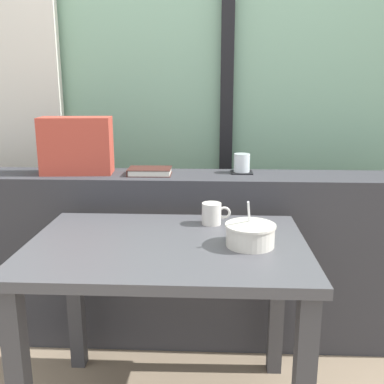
{
  "coord_description": "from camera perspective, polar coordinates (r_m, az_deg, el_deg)",
  "views": [
    {
      "loc": [
        0.15,
        -1.45,
        1.24
      ],
      "look_at": [
        0.06,
        0.4,
        0.78
      ],
      "focal_mm": 41.54,
      "sensor_mm": 36.0,
      "label": 1
    }
  ],
  "objects": [
    {
      "name": "outdoor_backdrop",
      "position": [
        2.58,
        -0.6,
        17.44
      ],
      "size": [
        4.8,
        0.08,
        2.8
      ],
      "primitive_type": "cube",
      "color": "#84B293",
      "rests_on": "ground"
    },
    {
      "name": "curtain_left_panel",
      "position": [
        2.71,
        -22.33,
        13.09
      ],
      "size": [
        0.56,
        0.06,
        2.5
      ],
      "primitive_type": "cube",
      "color": "silver",
      "rests_on": "ground"
    },
    {
      "name": "window_divider_post",
      "position": [
        2.5,
        4.53,
        15.21
      ],
      "size": [
        0.07,
        0.05,
        2.6
      ],
      "primitive_type": "cube",
      "color": "black",
      "rests_on": "ground"
    },
    {
      "name": "dark_console_ledge",
      "position": [
        2.17,
        -1.41,
        -8.5
      ],
      "size": [
        2.8,
        0.28,
        0.83
      ],
      "primitive_type": "cube",
      "color": "#38383D",
      "rests_on": "ground"
    },
    {
      "name": "breakfast_table",
      "position": [
        1.6,
        -3.16,
        -10.47
      ],
      "size": [
        0.97,
        0.68,
        0.7
      ],
      "color": "#414145",
      "rests_on": "ground"
    },
    {
      "name": "coaster_square",
      "position": [
        2.1,
        6.38,
        2.54
      ],
      "size": [
        0.1,
        0.1,
        0.0
      ],
      "primitive_type": "cube",
      "color": "black",
      "rests_on": "dark_console_ledge"
    },
    {
      "name": "juice_glass",
      "position": [
        2.09,
        6.41,
        3.66
      ],
      "size": [
        0.07,
        0.07,
        0.09
      ],
      "color": "white",
      "rests_on": "coaster_square"
    },
    {
      "name": "closed_book",
      "position": [
        2.05,
        -5.48,
        2.66
      ],
      "size": [
        0.2,
        0.14,
        0.03
      ],
      "color": "#47231E",
      "rests_on": "dark_console_ledge"
    },
    {
      "name": "throw_pillow",
      "position": [
        2.11,
        -14.61,
        5.78
      ],
      "size": [
        0.33,
        0.17,
        0.26
      ],
      "primitive_type": "cube",
      "rotation": [
        0.0,
        0.0,
        0.09
      ],
      "color": "#B74233",
      "rests_on": "dark_console_ledge"
    },
    {
      "name": "soup_bowl",
      "position": [
        1.52,
        7.49,
        -5.49
      ],
      "size": [
        0.17,
        0.17,
        0.16
      ],
      "color": "silver",
      "rests_on": "breakfast_table"
    },
    {
      "name": "ceramic_mug",
      "position": [
        1.74,
        2.61,
        -2.78
      ],
      "size": [
        0.11,
        0.08,
        0.08
      ],
      "color": "silver",
      "rests_on": "breakfast_table"
    }
  ]
}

